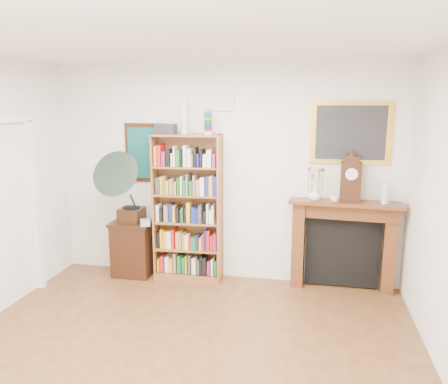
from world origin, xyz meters
name	(u,v)px	position (x,y,z in m)	size (l,w,h in m)	color
room	(158,226)	(0.00, 0.00, 1.40)	(4.51, 5.01, 2.81)	#552D19
door_casing	(7,198)	(-2.21, 1.20, 1.26)	(0.08, 1.02, 2.17)	white
teal_poster	(146,153)	(-1.05, 2.48, 1.65)	(0.58, 0.04, 0.78)	black
small_picture	(224,99)	(0.00, 2.48, 2.35)	(0.26, 0.04, 0.30)	white
gilt_painting	(351,133)	(1.55, 2.48, 1.95)	(0.95, 0.04, 0.75)	gold
bookshelf	(187,200)	(-0.45, 2.32, 1.07)	(0.90, 0.36, 2.21)	brown
side_cabinet	(133,249)	(-1.21, 2.28, 0.37)	(0.55, 0.40, 0.74)	black
fireplace	(343,237)	(1.53, 2.40, 0.67)	(1.36, 0.41, 1.13)	#522813
gramophone	(125,183)	(-1.23, 2.16, 1.29)	(0.62, 0.76, 0.97)	black
cd_stack	(145,223)	(-0.97, 2.15, 0.78)	(0.12, 0.12, 0.08)	silver
mantel_clock	(351,180)	(1.57, 2.33, 1.40)	(0.25, 0.15, 0.55)	black
flower_vase	(315,194)	(1.16, 2.33, 1.21)	(0.14, 0.14, 0.15)	white
teacup	(334,199)	(1.39, 2.29, 1.17)	(0.10, 0.10, 0.08)	silver
bottle_left	(385,194)	(1.96, 2.31, 1.25)	(0.07, 0.07, 0.24)	silver
bottle_right	(387,195)	(1.99, 2.34, 1.23)	(0.06, 0.06, 0.20)	silver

